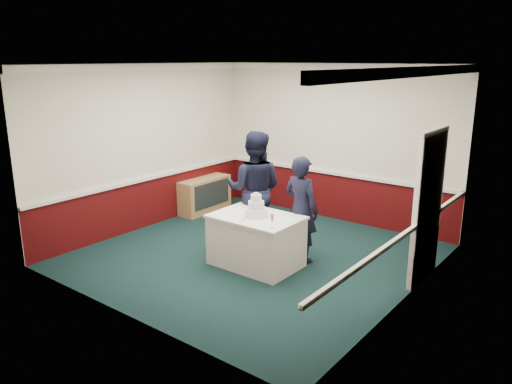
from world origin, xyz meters
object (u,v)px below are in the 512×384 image
Objects in this scene: sideboard at (205,195)px; cake_table at (256,240)px; cake_knife at (246,219)px; person_man at (254,190)px; person_woman at (301,209)px; champagne_flute at (272,218)px; wedding_cake at (256,209)px.

cake_table is at bearing -31.50° from sideboard.
cake_knife is at bearing -34.99° from sideboard.
person_man reaches higher than person_woman.
sideboard is at bearing -13.31° from person_woman.
cake_knife is 0.13× the size of person_woman.
person_woman is (0.46, 0.78, 0.04)m from cake_knife.
wedding_cake is at bearing 150.75° from champagne_flute.
person_woman is at bearing 53.69° from wedding_cake.
cake_table is 6.00× the size of cake_knife.
person_woman is (2.97, -0.98, 0.48)m from sideboard.
cake_table is at bearing 79.47° from cake_knife.
person_man is (-0.54, 0.65, 0.58)m from cake_table.
champagne_flute is (3.04, -1.84, 0.58)m from sideboard.
sideboard is 3.10m from cake_knife.
sideboard is 0.72× the size of person_woman.
sideboard is 3.03m from wedding_cake.
cake_knife is 0.55m from champagne_flute.
person_woman reaches higher than cake_table.
person_man reaches higher than champagne_flute.
wedding_cake is at bearing 58.60° from person_woman.
champagne_flute is (0.50, -0.28, 0.03)m from wedding_cake.
cake_knife is 1.01m from person_man.
champagne_flute is 1.40m from person_man.
champagne_flute reaches higher than sideboard.
sideboard is 0.91× the size of cake_table.
cake_knife is (2.51, -1.76, 0.44)m from sideboard.
cake_knife is 0.90m from person_woman.
sideboard is 5.85× the size of champagne_flute.
cake_knife is at bearing 64.59° from person_woman.
person_woman reaches higher than champagne_flute.
cake_table is at bearing -90.00° from wedding_cake.
wedding_cake reaches higher than sideboard.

